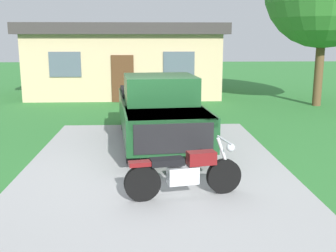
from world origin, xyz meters
TOP-DOWN VIEW (x-y plane):
  - ground_plane at (0.00, 0.00)m, footprint 80.00×80.00m
  - driveway_pad at (0.00, 0.00)m, footprint 5.87×8.48m
  - motorcycle at (0.51, -2.14)m, footprint 2.19×0.81m
  - pickup_truck at (0.12, 1.92)m, footprint 2.52×5.78m
  - neighbor_house at (-1.29, 11.75)m, footprint 9.60×5.60m

SIDE VIEW (x-z plane):
  - ground_plane at x=0.00m, z-range 0.00..0.00m
  - driveway_pad at x=0.00m, z-range 0.00..0.01m
  - motorcycle at x=0.51m, z-range -0.07..1.02m
  - pickup_truck at x=0.12m, z-range 0.00..1.90m
  - neighbor_house at x=-1.29m, z-range 0.04..3.54m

